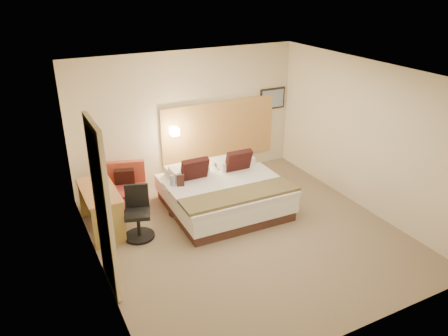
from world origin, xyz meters
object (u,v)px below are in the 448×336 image
bed (223,193)px  side_table (177,199)px  desk_chair (138,217)px  lounge_chair (125,190)px  desk (101,198)px

bed → side_table: size_ratio=3.17×
side_table → desk_chair: 0.92m
bed → lounge_chair: 1.84m
lounge_chair → side_table: 1.07m
side_table → desk_chair: size_ratio=0.75×
lounge_chair → desk: lounge_chair is taller
bed → desk: 2.18m
lounge_chair → desk: 0.91m
bed → lounge_chair: bed is taller
bed → lounge_chair: size_ratio=2.27×
lounge_chair → side_table: lounge_chair is taller
desk → desk_chair: desk_chair is taller
desk → bed: bearing=-7.8°
bed → desk: size_ratio=1.74×
side_table → desk_chair: bearing=-155.9°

